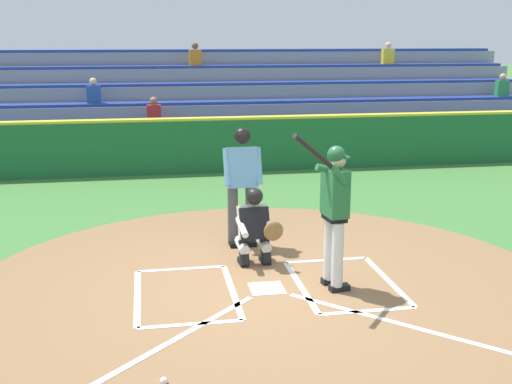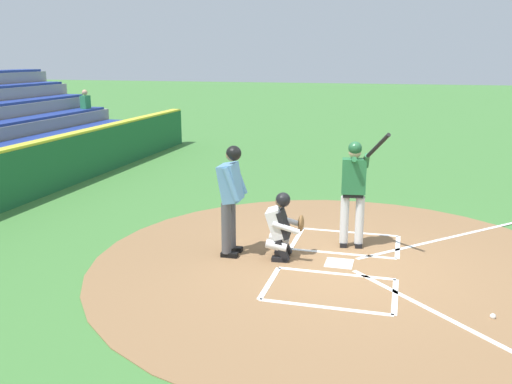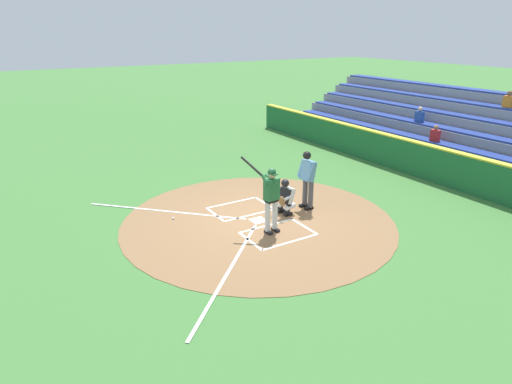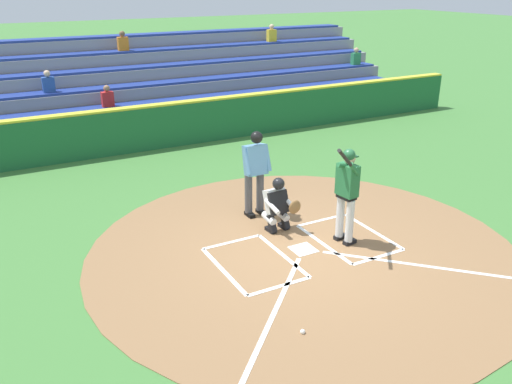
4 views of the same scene
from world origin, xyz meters
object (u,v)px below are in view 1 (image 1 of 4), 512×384
batter (334,207)px  plate_umpire (242,178)px  catcher (255,225)px  baseball (164,381)px

batter → plate_umpire: bearing=-65.3°
catcher → plate_umpire: 0.98m
catcher → plate_umpire: plate_umpire is taller
catcher → plate_umpire: size_ratio=0.61×
plate_umpire → baseball: 4.28m
plate_umpire → baseball: (1.35, 3.93, -1.04)m
baseball → catcher: bearing=-114.5°
batter → plate_umpire: size_ratio=1.14×
batter → baseball: batter is taller
catcher → batter: bearing=127.7°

